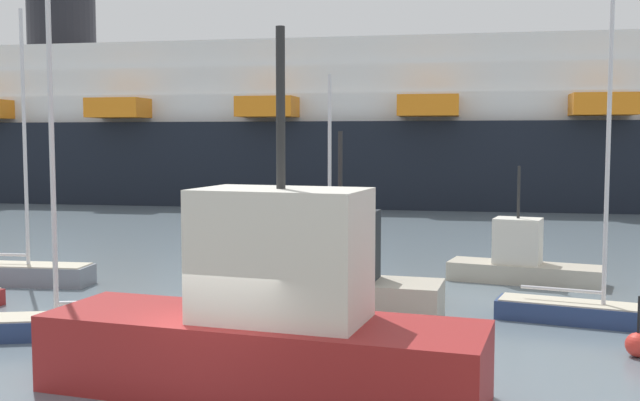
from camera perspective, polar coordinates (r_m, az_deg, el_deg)
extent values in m
cube|color=gray|center=(28.41, -21.69, -5.17)|extent=(5.20, 1.39, 0.67)
cube|color=beige|center=(28.35, -21.71, -4.46)|extent=(4.99, 1.28, 0.04)
cylinder|color=silver|center=(27.81, -21.24, 4.34)|extent=(0.12, 0.12, 8.70)
cube|color=navy|center=(20.64, -17.88, -8.93)|extent=(5.55, 2.54, 0.50)
cube|color=beige|center=(20.58, -17.90, -8.20)|extent=(5.32, 2.39, 0.04)
cylinder|color=silver|center=(20.17, -19.48, 5.87)|extent=(0.13, 0.13, 10.08)
cylinder|color=silver|center=(20.38, -15.74, -7.32)|extent=(2.39, 0.71, 0.10)
cube|color=white|center=(24.30, -0.18, -6.81)|extent=(4.81, 1.71, 0.38)
cube|color=beige|center=(24.26, -0.18, -6.32)|extent=(4.61, 1.59, 0.04)
cylinder|color=silver|center=(23.84, 0.72, 1.47)|extent=(0.11, 0.11, 6.63)
cylinder|color=silver|center=(24.22, -1.80, -5.55)|extent=(2.12, 0.30, 0.09)
cube|color=navy|center=(22.18, 19.40, -8.00)|extent=(5.00, 2.54, 0.52)
cube|color=beige|center=(22.12, 19.42, -7.29)|extent=(4.78, 2.40, 0.04)
cylinder|color=silver|center=(21.64, 20.78, 4.66)|extent=(0.12, 0.12, 9.23)
cylinder|color=silver|center=(22.12, 17.61, -6.37)|extent=(2.12, 0.72, 0.09)
cube|color=#BCB29E|center=(27.65, 15.06, -5.27)|extent=(5.43, 3.00, 0.66)
cube|color=silver|center=(27.52, 14.57, -2.94)|extent=(1.85, 1.60, 1.59)
cylinder|color=#262626|center=(27.35, 14.65, 0.60)|extent=(0.10, 0.10, 1.82)
cube|color=#BCB29E|center=(21.67, 0.69, -7.27)|extent=(6.51, 2.77, 1.09)
cube|color=#1E2328|center=(21.33, 1.51, -3.35)|extent=(2.24, 1.70, 1.93)
cylinder|color=#262626|center=(21.14, 1.52, 2.22)|extent=(0.13, 0.13, 2.21)
cube|color=maroon|center=(15.28, -4.45, -11.54)|extent=(9.07, 4.20, 1.53)
cube|color=silver|center=(14.68, -2.92, -4.06)|extent=(3.55, 2.53, 2.54)
cylinder|color=#262626|center=(14.52, -2.97, 6.92)|extent=(0.17, 0.17, 3.06)
sphere|color=red|center=(19.28, 22.68, -9.93)|extent=(0.57, 0.57, 0.57)
cylinder|color=black|center=(19.12, 22.75, -7.87)|extent=(0.06, 0.06, 0.85)
cube|color=black|center=(62.70, -2.00, 2.92)|extent=(114.21, 23.03, 6.24)
cube|color=white|center=(62.71, -2.01, 6.71)|extent=(105.04, 20.55, 2.04)
cube|color=white|center=(62.82, -2.01, 8.57)|extent=(98.74, 19.32, 2.04)
cube|color=white|center=(62.99, -2.02, 10.42)|extent=(92.43, 18.09, 2.04)
cube|color=orange|center=(58.59, -14.80, 6.70)|extent=(4.28, 3.43, 1.43)
cube|color=orange|center=(54.69, -3.92, 7.00)|extent=(4.28, 3.43, 1.43)
cube|color=orange|center=(52.99, 8.13, 7.04)|extent=(4.28, 3.43, 1.43)
cube|color=orange|center=(53.68, 20.40, 6.76)|extent=(4.28, 3.43, 1.43)
cylinder|color=black|center=(70.79, -18.79, 12.69)|extent=(5.72, 5.72, 5.67)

